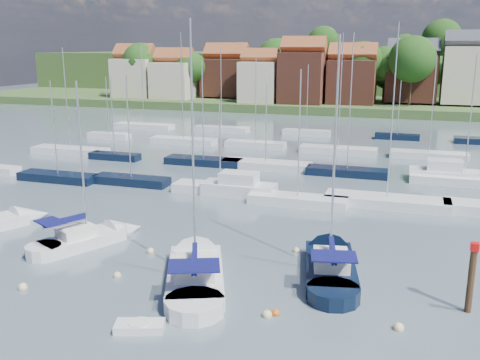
% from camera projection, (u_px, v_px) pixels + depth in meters
% --- Properties ---
extents(ground, '(260.00, 260.00, 0.00)m').
position_uv_depth(ground, '(327.00, 158.00, 67.71)').
color(ground, '#44545C').
rests_on(ground, ground).
extents(sailboat_left, '(6.19, 9.23, 12.50)m').
position_uv_depth(sailboat_left, '(93.00, 238.00, 38.37)').
color(sailboat_left, silver).
rests_on(sailboat_left, ground).
extents(sailboat_centre, '(7.58, 12.58, 16.62)m').
position_uv_depth(sailboat_centre, '(196.00, 266.00, 33.50)').
color(sailboat_centre, silver).
rests_on(sailboat_centre, ground).
extents(sailboat_navy, '(5.13, 11.67, 15.67)m').
position_uv_depth(sailboat_navy, '(329.00, 261.00, 34.32)').
color(sailboat_navy, black).
rests_on(sailboat_navy, ground).
extents(tender, '(2.67, 1.84, 0.53)m').
position_uv_depth(tender, '(140.00, 327.00, 26.58)').
color(tender, silver).
rests_on(tender, ground).
extents(timber_piling, '(0.40, 0.40, 6.15)m').
position_uv_depth(timber_piling, '(469.00, 296.00, 28.27)').
color(timber_piling, '#4C331E').
rests_on(timber_piling, ground).
extents(buoy_b, '(0.55, 0.55, 0.55)m').
position_uv_depth(buoy_b, '(23.00, 289.00, 31.16)').
color(buoy_b, beige).
rests_on(buoy_b, ground).
extents(buoy_c, '(0.49, 0.49, 0.49)m').
position_uv_depth(buoy_c, '(117.00, 277.00, 32.77)').
color(buoy_c, beige).
rests_on(buoy_c, ground).
extents(buoy_d, '(0.53, 0.53, 0.53)m').
position_uv_depth(buoy_d, '(267.00, 317.00, 27.97)').
color(buoy_d, beige).
rests_on(buoy_d, ground).
extents(buoy_e, '(0.44, 0.44, 0.44)m').
position_uv_depth(buoy_e, '(296.00, 252.00, 36.81)').
color(buoy_e, beige).
rests_on(buoy_e, ground).
extents(buoy_f, '(0.54, 0.54, 0.54)m').
position_uv_depth(buoy_f, '(398.00, 330.00, 26.68)').
color(buoy_f, beige).
rests_on(buoy_f, ground).
extents(buoy_g, '(0.45, 0.45, 0.45)m').
position_uv_depth(buoy_g, '(276.00, 315.00, 28.16)').
color(buoy_g, '#D85914').
rests_on(buoy_g, ground).
extents(buoy_h, '(0.54, 0.54, 0.54)m').
position_uv_depth(buoy_h, '(151.00, 253.00, 36.61)').
color(buoy_h, beige).
rests_on(buoy_h, ground).
extents(marina_field, '(79.62, 41.41, 15.93)m').
position_uv_depth(marina_field, '(337.00, 164.00, 62.55)').
color(marina_field, silver).
rests_on(marina_field, ground).
extents(far_shore_town, '(212.46, 90.00, 22.27)m').
position_uv_depth(far_shore_town, '(387.00, 80.00, 151.49)').
color(far_shore_town, '#3D582C').
rests_on(far_shore_town, ground).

